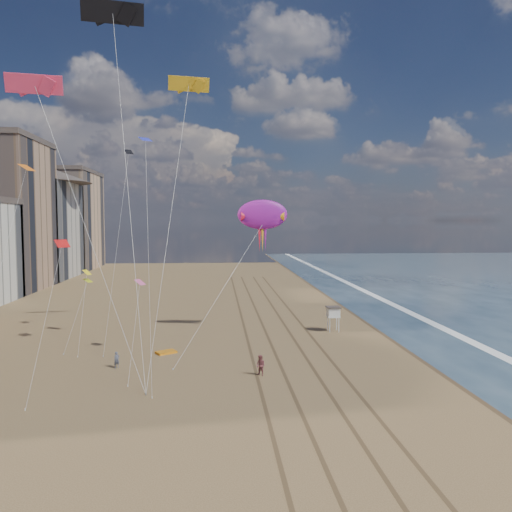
# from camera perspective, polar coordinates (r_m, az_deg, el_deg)

# --- Properties ---
(ground) EXTENTS (260.00, 260.00, 0.00)m
(ground) POSITION_cam_1_polar(r_m,az_deg,el_deg) (29.94, 5.10, -22.20)
(ground) COLOR brown
(ground) RESTS_ON ground
(wet_sand) EXTENTS (260.00, 260.00, 0.00)m
(wet_sand) POSITION_cam_1_polar(r_m,az_deg,el_deg) (71.75, 14.84, -6.70)
(wet_sand) COLOR #42301E
(wet_sand) RESTS_ON ground
(foam) EXTENTS (260.00, 260.00, 0.00)m
(foam) POSITION_cam_1_polar(r_m,az_deg,el_deg) (73.24, 17.96, -6.55)
(foam) COLOR white
(foam) RESTS_ON ground
(tracks) EXTENTS (7.68, 120.00, 0.01)m
(tracks) POSITION_cam_1_polar(r_m,az_deg,el_deg) (58.43, 2.62, -9.03)
(tracks) COLOR brown
(tracks) RESTS_ON ground
(lifeguard_stand) EXTENTS (1.65, 1.65, 2.98)m
(lifeguard_stand) POSITION_cam_1_polar(r_m,az_deg,el_deg) (60.67, 8.83, -6.38)
(lifeguard_stand) COLOR white
(lifeguard_stand) RESTS_ON ground
(grounded_kite) EXTENTS (2.26, 2.03, 0.22)m
(grounded_kite) POSITION_cam_1_polar(r_m,az_deg,el_deg) (51.53, -10.24, -10.76)
(grounded_kite) COLOR orange
(grounded_kite) RESTS_ON ground
(show_kite) EXTENTS (7.23, 7.79, 21.41)m
(show_kite) POSITION_cam_1_polar(r_m,az_deg,el_deg) (58.50, 0.74, 4.72)
(show_kite) COLOR purple
(show_kite) RESTS_ON ground
(kite_flyer_a) EXTENTS (0.64, 0.59, 1.48)m
(kite_flyer_a) POSITION_cam_1_polar(r_m,az_deg,el_deg) (47.48, -15.63, -11.35)
(kite_flyer_a) COLOR #525669
(kite_flyer_a) RESTS_ON ground
(kite_flyer_b) EXTENTS (1.09, 1.07, 1.77)m
(kite_flyer_b) POSITION_cam_1_polar(r_m,az_deg,el_deg) (43.58, 0.54, -12.40)
(kite_flyer_b) COLOR #964C50
(kite_flyer_b) RESTS_ON ground
(parafoils) EXTENTS (16.44, 17.45, 12.34)m
(parafoils) POSITION_cam_1_polar(r_m,az_deg,el_deg) (56.70, -15.23, 21.98)
(parafoils) COLOR black
(parafoils) RESTS_ON ground
(small_kites) EXTENTS (14.65, 18.46, 15.09)m
(small_kites) POSITION_cam_1_polar(r_m,az_deg,el_deg) (53.23, -18.57, 5.25)
(small_kites) COLOR #CDD616
(small_kites) RESTS_ON ground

